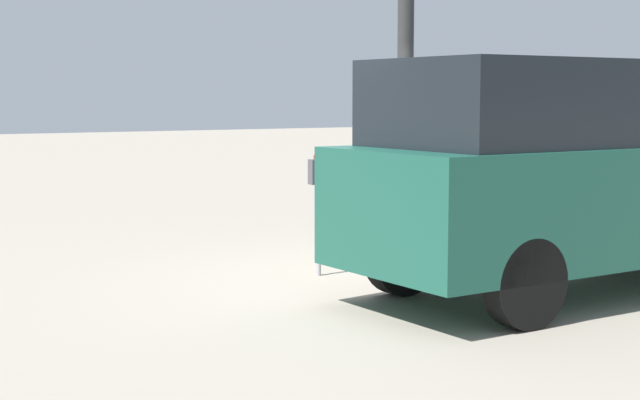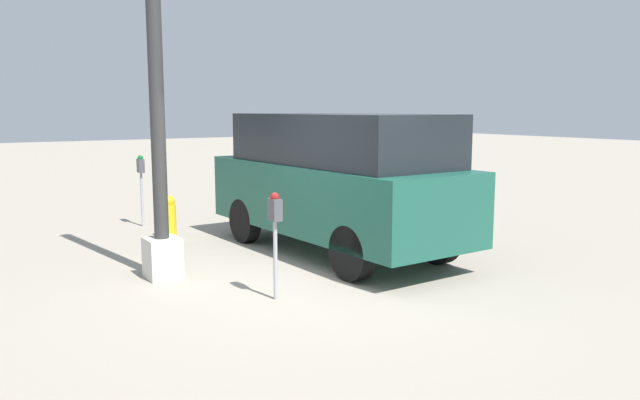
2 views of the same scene
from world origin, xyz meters
The scene contains 6 objects.
ground_plane centered at (0.00, 0.00, 0.00)m, with size 80.00×80.00×0.00m, color gray.
parking_meter_near centered at (-0.44, 0.68, 0.96)m, with size 0.21×0.12×1.30m.
parking_meter_far centered at (5.13, 0.57, 1.03)m, with size 0.21×0.12×1.39m.
lamp_post centered at (1.24, 1.50, 1.94)m, with size 0.44×0.44×5.31m.
parked_van centered at (1.21, -1.33, 1.19)m, with size 4.87×2.03×2.20m.
fire_hydrant centered at (3.72, 0.52, 0.38)m, with size 0.22×0.22×0.76m.
Camera 2 is at (-6.83, 4.19, 2.27)m, focal length 35.00 mm.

